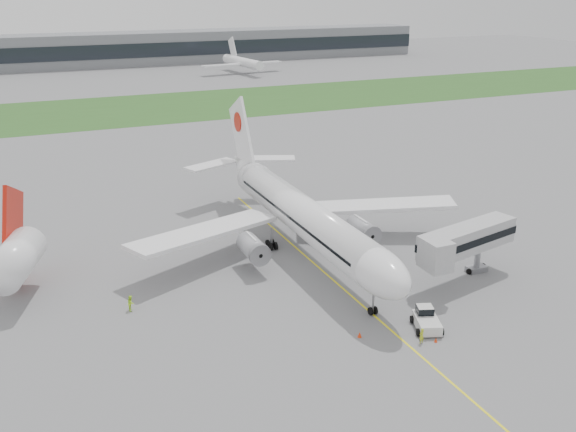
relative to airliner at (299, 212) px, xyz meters
name	(u,v)px	position (x,y,z in m)	size (l,w,h in m)	color
ground	(314,264)	(0.00, -4.87, -5.66)	(600.00, 600.00, 0.00)	gray
apron_markings	(332,279)	(0.00, -9.87, -5.66)	(70.00, 70.00, 0.04)	yellow
grass_strip	(136,109)	(0.00, 115.13, -5.65)	(600.00, 50.00, 0.02)	#2D5A22
terminal_building	(86,50)	(0.00, 225.00, 1.34)	(320.00, 22.30, 14.00)	gray
airliner	(299,212)	(0.00, 0.00, 0.00)	(48.13, 53.95, 17.88)	white
pushback_tug	(426,319)	(3.74, -24.65, -4.69)	(3.87, 4.68, 2.12)	silver
jet_bridge	(463,241)	(14.10, -16.94, -0.28)	(15.48, 7.57, 7.27)	#B1B1B4
safety_cone_left	(360,335)	(-3.77, -23.56, -5.36)	(0.44, 0.44, 0.61)	red
safety_cone_right	(436,340)	(2.94, -27.56, -5.42)	(0.35, 0.35, 0.49)	red
ground_crew_near	(422,336)	(1.46, -27.09, -4.82)	(0.61, 0.40, 1.68)	#B9C921
ground_crew_far	(131,303)	(-24.51, -8.09, -4.75)	(0.88, 0.69, 1.82)	#C4FF2A
neighbor_aircraft	(15,256)	(-35.79, 0.65, -0.50)	(7.41, 16.10, 13.02)	red
distant_aircraft_right	(243,73)	(55.28, 176.57, -5.66)	(34.40, 30.35, 13.15)	white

